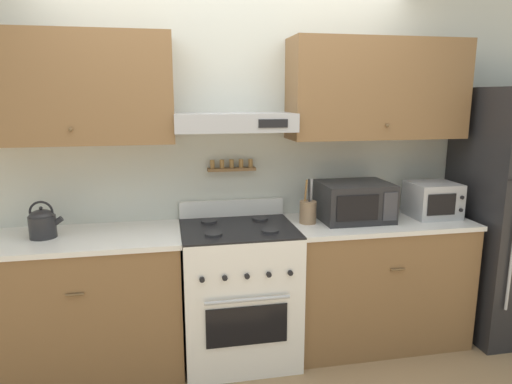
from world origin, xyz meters
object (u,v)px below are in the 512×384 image
Objects in this scene: refrigerator at (512,214)px; toaster_oven at (432,200)px; utensil_crock at (308,211)px; stove_range at (239,292)px; microwave at (354,201)px; tea_kettle at (42,223)px.

refrigerator is 5.61× the size of toaster_oven.
refrigerator is at bearing -2.38° from utensil_crock.
toaster_oven is (1.43, 0.04, 0.57)m from stove_range.
stove_range is 1.02m from microwave.
refrigerator is (2.06, -0.02, 0.45)m from stove_range.
microwave reaches higher than tea_kettle.
toaster_oven is (0.59, -0.02, -0.01)m from microwave.
stove_range is at bearing -2.02° from tea_kettle.
refrigerator is 1.57m from utensil_crock.
refrigerator reaches higher than utensil_crock.
utensil_crock reaches higher than toaster_oven.
toaster_oven is (2.65, -0.00, 0.03)m from tea_kettle.
tea_kettle is 0.75× the size of utensil_crock.
stove_range is at bearing -175.02° from utensil_crock.
stove_range is 2.16× the size of microwave.
stove_range is at bearing -175.85° from microwave.
toaster_oven is at bearing 174.21° from refrigerator.
utensil_crock is at bearing 4.98° from stove_range.
stove_range is 3.20× the size of toaster_oven.
tea_kettle is (-1.22, 0.04, 0.54)m from stove_range.
microwave is (2.05, 0.02, 0.04)m from tea_kettle.
microwave is at bearing 0.50° from tea_kettle.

